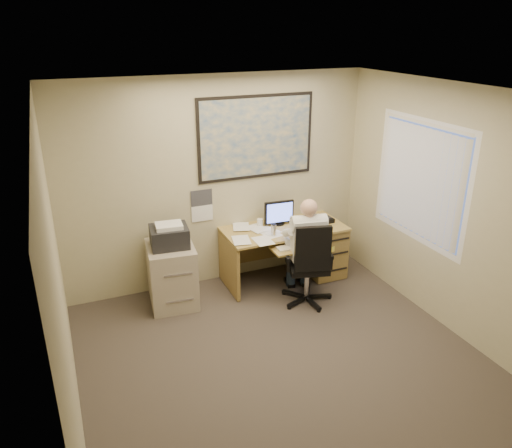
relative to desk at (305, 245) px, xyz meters
name	(u,v)px	position (x,y,z in m)	size (l,w,h in m)	color
room_shell	(299,253)	(-1.11, -1.90, 0.91)	(4.00, 4.50, 2.70)	#3B342D
desk	(305,245)	(0.00, 0.00, 0.00)	(1.60, 0.97, 1.07)	tan
world_map	(256,137)	(-0.59, 0.33, 1.46)	(1.56, 0.03, 1.06)	#1E4C93
wall_calendar	(202,206)	(-1.34, 0.34, 0.64)	(0.28, 0.01, 0.42)	white
window_blinds	(420,181)	(0.86, -1.10, 1.11)	(0.06, 1.40, 1.30)	beige
filing_cabinet	(172,269)	(-1.87, -0.04, 0.02)	(0.62, 0.72, 1.06)	#A89C87
office_chair	(310,279)	(-0.31, -0.69, -0.12)	(0.80, 0.80, 1.09)	black
person	(307,251)	(-0.32, -0.61, 0.23)	(0.54, 0.77, 1.33)	silver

